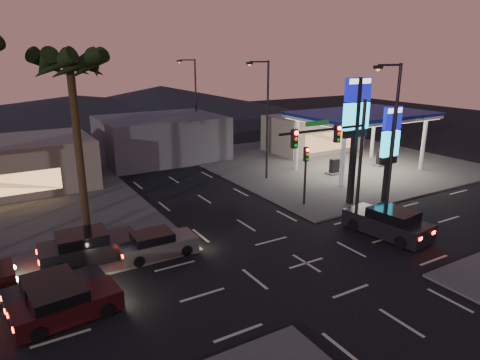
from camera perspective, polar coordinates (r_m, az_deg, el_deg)
ground at (r=22.94m, az=8.83°, el=-10.90°), size 140.00×140.00×0.00m
corner_lot_ne at (r=44.26m, az=11.75°, el=2.46°), size 24.00×24.00×0.12m
gas_station at (r=40.54m, az=15.98°, el=8.15°), size 12.20×8.20×5.47m
convenience_store at (r=48.82m, az=9.67°, el=6.18°), size 10.00×6.00×4.00m
pylon_sign_tall at (r=30.54m, az=15.23°, el=8.19°), size 2.20×0.35×9.00m
pylon_sign_short at (r=32.00m, az=19.42°, el=5.03°), size 1.60×0.35×7.00m
traffic_signal_mast at (r=24.98m, az=13.14°, el=3.90°), size 6.10×0.39×8.00m
pedestal_signal at (r=30.26m, az=8.76°, el=1.79°), size 0.32×0.39×4.30m
streetlight_near at (r=26.43m, az=19.49°, el=5.14°), size 2.14×0.25×10.00m
streetlight_mid at (r=36.01m, az=3.41°, el=8.81°), size 2.14×0.25×10.00m
streetlight_far at (r=48.16m, az=-6.13°, el=10.65°), size 2.14×0.25×10.00m
palm_a at (r=25.40m, az=-21.66°, el=12.98°), size 4.41×4.41×10.86m
building_far_mid at (r=45.00m, az=-10.48°, el=5.55°), size 12.00×9.00×4.40m
hill_right at (r=81.03m, az=-10.41°, el=10.48°), size 50.00×50.00×5.00m
hill_center at (r=77.14m, az=-20.98°, el=9.02°), size 60.00×60.00×4.00m
car_lane_a_front at (r=20.73m, az=-23.48°, el=-13.32°), size 4.32×2.05×1.37m
car_lane_a_mid at (r=19.46m, az=-22.24°, el=-15.17°), size 4.42×2.18×1.40m
car_lane_b_front at (r=23.66m, az=-11.04°, el=-8.43°), size 4.26×1.88×1.37m
car_lane_b_mid at (r=23.94m, az=-19.61°, el=-8.47°), size 5.14×2.30×1.65m
suv_station at (r=27.14m, az=19.16°, el=-5.41°), size 2.75×5.31×1.70m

